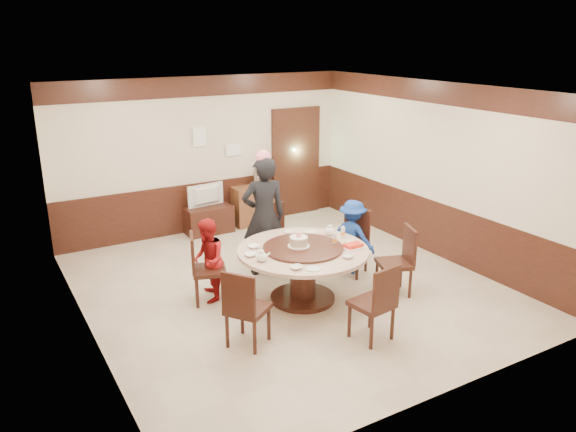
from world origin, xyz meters
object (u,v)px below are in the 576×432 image
person_red (208,260)px  person_blue (352,237)px  thermos (257,176)px  tv_stand (209,220)px  shrimp_platter (353,246)px  television (208,196)px  birthday_cake (299,241)px  banquet_table (303,264)px  side_cabinet (254,205)px  person_standing (264,216)px

person_red → person_blue: size_ratio=1.02×
person_blue → thermos: bearing=-19.4°
tv_stand → shrimp_platter: bearing=-79.7°
tv_stand → thermos: size_ratio=2.24×
person_blue → television: person_blue is taller
birthday_cake → shrimp_platter: 0.74m
banquet_table → person_red: bearing=149.3°
shrimp_platter → television: bearing=100.3°
banquet_table → thermos: (0.98, 3.25, 0.41)m
birthday_cake → tv_stand: (-0.00, 3.17, -0.60)m
person_red → birthday_cake: person_red is taller
shrimp_platter → tv_stand: size_ratio=0.35×
shrimp_platter → side_cabinet: bearing=85.1°
person_standing → thermos: size_ratio=4.78×
television → tv_stand: bearing=173.4°
banquet_table → thermos: thermos is taller
shrimp_platter → tv_stand: (-0.64, 3.53, -0.53)m
person_red → side_cabinet: 3.28m
person_blue → tv_stand: person_blue is taller
shrimp_platter → birthday_cake: bearing=150.7°
birthday_cake → side_cabinet: size_ratio=0.37×
thermos → birthday_cake: bearing=-107.7°
person_blue → birthday_cake: size_ratio=3.83×
person_blue → shrimp_platter: (-0.56, -0.77, 0.21)m
thermos → tv_stand: bearing=-178.3°
person_red → tv_stand: bearing=176.6°
tv_stand → television: size_ratio=1.20×
person_red → tv_stand: person_red is taller
banquet_table → television: (-0.05, 3.22, 0.17)m
television → person_red: bearing=60.8°
person_blue → side_cabinet: person_blue is taller
banquet_table → thermos: bearing=73.2°
person_standing → person_red: person_standing is taller
banquet_table → tv_stand: 3.23m
birthday_cake → person_standing: bearing=88.6°
banquet_table → tv_stand: banquet_table is taller
shrimp_platter → side_cabinet: 3.60m
person_standing → shrimp_platter: 1.54m
person_red → television: bearing=176.6°
birthday_cake → tv_stand: 3.23m
birthday_cake → television: 3.17m
shrimp_platter → thermos: bearing=83.9°
thermos → side_cabinet: bearing=180.0°
birthday_cake → thermos: size_ratio=0.78×
person_red → birthday_cake: 1.26m
person_blue → television: (-1.20, 2.77, 0.14)m
birthday_cake → side_cabinet: birthday_cake is taller
birthday_cake → tv_stand: birthday_cake is taller
person_red → birthday_cake: (1.07, -0.61, 0.27)m
person_blue → side_cabinet: 2.81m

